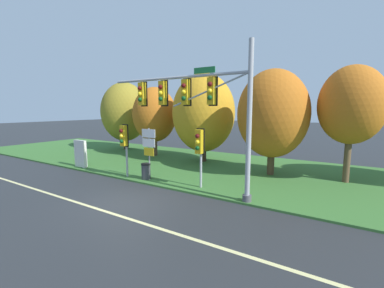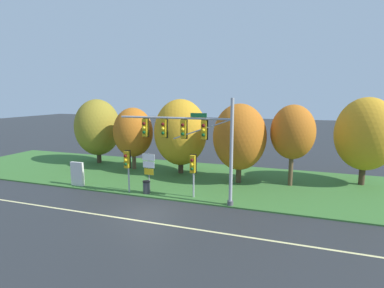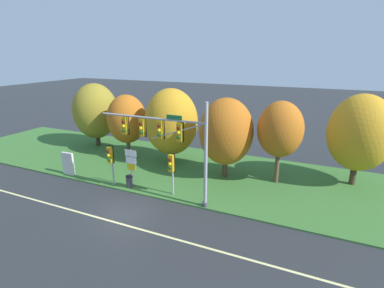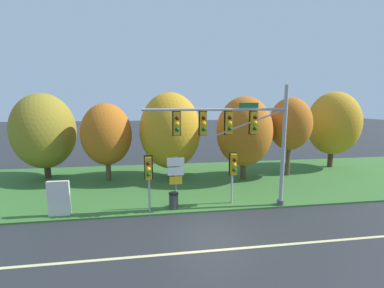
{
  "view_description": "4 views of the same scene",
  "coord_description": "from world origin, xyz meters",
  "px_view_note": "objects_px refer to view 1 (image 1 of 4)",
  "views": [
    {
      "loc": [
        8.48,
        -7.81,
        4.17
      ],
      "look_at": [
        1.57,
        3.16,
        2.4
      ],
      "focal_mm": 24.0,
      "sensor_mm": 36.0,
      "label": 1
    },
    {
      "loc": [
        8.42,
        -15.74,
        7.2
      ],
      "look_at": [
        1.45,
        4.51,
        3.72
      ],
      "focal_mm": 28.0,
      "sensor_mm": 36.0,
      "label": 2
    },
    {
      "loc": [
        11.28,
        -13.8,
        9.88
      ],
      "look_at": [
        2.92,
        4.57,
        3.69
      ],
      "focal_mm": 28.0,
      "sensor_mm": 36.0,
      "label": 3
    },
    {
      "loc": [
        -2.55,
        -10.78,
        6.06
      ],
      "look_at": [
        -0.38,
        4.2,
        3.63
      ],
      "focal_mm": 24.0,
      "sensor_mm": 36.0,
      "label": 4
    }
  ],
  "objects_px": {
    "tree_mid_verge": "(273,114)",
    "trash_bin": "(146,171)",
    "info_kiosk": "(81,154)",
    "pedestrian_signal_near_kerb": "(124,139)",
    "pedestrian_signal_further_along": "(199,145)",
    "traffic_signal_mast": "(195,101)",
    "tree_tall_centre": "(352,105)",
    "tree_left_of_mast": "(155,115)",
    "tree_nearest_road": "(125,112)",
    "route_sign_post": "(149,146)",
    "tree_behind_signpost": "(203,113)"
  },
  "relations": [
    {
      "from": "info_kiosk",
      "to": "trash_bin",
      "type": "relative_size",
      "value": 2.04
    },
    {
      "from": "traffic_signal_mast",
      "to": "tree_behind_signpost",
      "type": "relative_size",
      "value": 1.2
    },
    {
      "from": "tree_mid_verge",
      "to": "route_sign_post",
      "type": "bearing_deg",
      "value": -139.55
    },
    {
      "from": "route_sign_post",
      "to": "trash_bin",
      "type": "distance_m",
      "value": 1.51
    },
    {
      "from": "tree_left_of_mast",
      "to": "info_kiosk",
      "type": "relative_size",
      "value": 3.14
    },
    {
      "from": "pedestrian_signal_further_along",
      "to": "tree_mid_verge",
      "type": "xyz_separation_m",
      "value": [
        2.34,
        4.84,
        1.53
      ]
    },
    {
      "from": "info_kiosk",
      "to": "tree_left_of_mast",
      "type": "bearing_deg",
      "value": 77.02
    },
    {
      "from": "traffic_signal_mast",
      "to": "tree_tall_centre",
      "type": "xyz_separation_m",
      "value": [
        6.32,
        5.89,
        -0.16
      ]
    },
    {
      "from": "tree_left_of_mast",
      "to": "tree_mid_verge",
      "type": "relative_size",
      "value": 0.92
    },
    {
      "from": "tree_nearest_road",
      "to": "trash_bin",
      "type": "xyz_separation_m",
      "value": [
        9.56,
        -7.5,
        -3.3
      ]
    },
    {
      "from": "pedestrian_signal_near_kerb",
      "to": "pedestrian_signal_further_along",
      "type": "height_order",
      "value": "pedestrian_signal_near_kerb"
    },
    {
      "from": "traffic_signal_mast",
      "to": "tree_nearest_road",
      "type": "xyz_separation_m",
      "value": [
        -13.15,
        7.87,
        -0.66
      ]
    },
    {
      "from": "pedestrian_signal_near_kerb",
      "to": "tree_nearest_road",
      "type": "distance_m",
      "value": 11.45
    },
    {
      "from": "tree_nearest_road",
      "to": "tree_left_of_mast",
      "type": "relative_size",
      "value": 1.13
    },
    {
      "from": "tree_mid_verge",
      "to": "tree_tall_centre",
      "type": "xyz_separation_m",
      "value": [
        4.05,
        0.52,
        0.49
      ]
    },
    {
      "from": "tree_mid_verge",
      "to": "trash_bin",
      "type": "xyz_separation_m",
      "value": [
        -5.86,
        -5.0,
        -3.3
      ]
    },
    {
      "from": "pedestrian_signal_near_kerb",
      "to": "trash_bin",
      "type": "xyz_separation_m",
      "value": [
        1.35,
        0.34,
        -1.84
      ]
    },
    {
      "from": "pedestrian_signal_near_kerb",
      "to": "tree_behind_signpost",
      "type": "xyz_separation_m",
      "value": [
        1.59,
        6.68,
        1.46
      ]
    },
    {
      "from": "tree_mid_verge",
      "to": "pedestrian_signal_near_kerb",
      "type": "bearing_deg",
      "value": -143.45
    },
    {
      "from": "traffic_signal_mast",
      "to": "tree_left_of_mast",
      "type": "relative_size",
      "value": 1.36
    },
    {
      "from": "route_sign_post",
      "to": "tree_mid_verge",
      "type": "height_order",
      "value": "tree_mid_verge"
    },
    {
      "from": "tree_nearest_road",
      "to": "tree_tall_centre",
      "type": "xyz_separation_m",
      "value": [
        19.48,
        -1.98,
        0.49
      ]
    },
    {
      "from": "tree_nearest_road",
      "to": "tree_left_of_mast",
      "type": "bearing_deg",
      "value": -13.72
    },
    {
      "from": "traffic_signal_mast",
      "to": "tree_behind_signpost",
      "type": "bearing_deg",
      "value": 116.56
    },
    {
      "from": "tree_nearest_road",
      "to": "tree_behind_signpost",
      "type": "relative_size",
      "value": 0.99
    },
    {
      "from": "pedestrian_signal_further_along",
      "to": "tree_tall_centre",
      "type": "height_order",
      "value": "tree_tall_centre"
    },
    {
      "from": "tree_mid_verge",
      "to": "trash_bin",
      "type": "height_order",
      "value": "tree_mid_verge"
    },
    {
      "from": "route_sign_post",
      "to": "tree_tall_centre",
      "type": "xyz_separation_m",
      "value": [
        9.76,
        5.39,
        2.3
      ]
    },
    {
      "from": "tree_mid_verge",
      "to": "tree_tall_centre",
      "type": "height_order",
      "value": "tree_mid_verge"
    },
    {
      "from": "route_sign_post",
      "to": "tree_nearest_road",
      "type": "distance_m",
      "value": 12.32
    },
    {
      "from": "route_sign_post",
      "to": "tree_left_of_mast",
      "type": "bearing_deg",
      "value": 127.81
    },
    {
      "from": "tree_behind_signpost",
      "to": "tree_tall_centre",
      "type": "bearing_deg",
      "value": -4.79
    },
    {
      "from": "route_sign_post",
      "to": "trash_bin",
      "type": "relative_size",
      "value": 3.21
    },
    {
      "from": "tree_nearest_road",
      "to": "trash_bin",
      "type": "relative_size",
      "value": 7.23
    },
    {
      "from": "tree_nearest_road",
      "to": "tree_tall_centre",
      "type": "height_order",
      "value": "tree_nearest_road"
    },
    {
      "from": "route_sign_post",
      "to": "trash_bin",
      "type": "height_order",
      "value": "route_sign_post"
    },
    {
      "from": "trash_bin",
      "to": "pedestrian_signal_further_along",
      "type": "bearing_deg",
      "value": 2.65
    },
    {
      "from": "tree_tall_centre",
      "to": "trash_bin",
      "type": "height_order",
      "value": "tree_tall_centre"
    },
    {
      "from": "tree_nearest_road",
      "to": "info_kiosk",
      "type": "xyz_separation_m",
      "value": [
        3.47,
        -7.55,
        -2.83
      ]
    },
    {
      "from": "tree_tall_centre",
      "to": "tree_nearest_road",
      "type": "bearing_deg",
      "value": 174.2
    },
    {
      "from": "pedestrian_signal_near_kerb",
      "to": "tree_mid_verge",
      "type": "bearing_deg",
      "value": 36.55
    },
    {
      "from": "traffic_signal_mast",
      "to": "tree_mid_verge",
      "type": "xyz_separation_m",
      "value": [
        2.27,
        5.37,
        -0.66
      ]
    },
    {
      "from": "info_kiosk",
      "to": "traffic_signal_mast",
      "type": "bearing_deg",
      "value": -1.92
    },
    {
      "from": "trash_bin",
      "to": "tree_tall_centre",
      "type": "bearing_deg",
      "value": 29.12
    },
    {
      "from": "tree_left_of_mast",
      "to": "tree_tall_centre",
      "type": "bearing_deg",
      "value": -3.06
    },
    {
      "from": "traffic_signal_mast",
      "to": "tree_mid_verge",
      "type": "bearing_deg",
      "value": 67.12
    },
    {
      "from": "route_sign_post",
      "to": "tree_behind_signpost",
      "type": "relative_size",
      "value": 0.44
    },
    {
      "from": "pedestrian_signal_further_along",
      "to": "tree_behind_signpost",
      "type": "height_order",
      "value": "tree_behind_signpost"
    },
    {
      "from": "pedestrian_signal_further_along",
      "to": "trash_bin",
      "type": "height_order",
      "value": "pedestrian_signal_further_along"
    },
    {
      "from": "tree_mid_verge",
      "to": "tree_tall_centre",
      "type": "bearing_deg",
      "value": 7.31
    }
  ]
}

